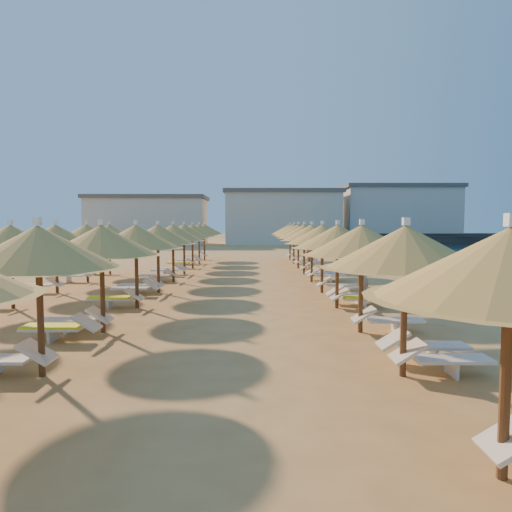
{
  "coord_description": "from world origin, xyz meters",
  "views": [
    {
      "loc": [
        -0.03,
        -17.03,
        2.8
      ],
      "look_at": [
        0.02,
        4.0,
        1.3
      ],
      "focal_mm": 32.0,
      "sensor_mm": 36.0,
      "label": 1
    }
  ],
  "objects_px": {
    "jetty": "(484,239)",
    "parasol_row_east": "(322,235)",
    "parasol_row_west": "(158,235)",
    "beachgoer_c": "(310,257)",
    "beachgoer_a": "(362,274)"
  },
  "relations": [
    {
      "from": "parasol_row_east",
      "to": "parasol_row_west",
      "type": "height_order",
      "value": "same"
    },
    {
      "from": "parasol_row_east",
      "to": "beachgoer_a",
      "type": "xyz_separation_m",
      "value": [
        1.19,
        -1.75,
        -1.38
      ]
    },
    {
      "from": "parasol_row_east",
      "to": "beachgoer_c",
      "type": "distance_m",
      "value": 9.33
    },
    {
      "from": "jetty",
      "to": "parasol_row_east",
      "type": "distance_m",
      "value": 49.93
    },
    {
      "from": "jetty",
      "to": "beachgoer_c",
      "type": "height_order",
      "value": "beachgoer_c"
    },
    {
      "from": "beachgoer_a",
      "to": "beachgoer_c",
      "type": "bearing_deg",
      "value": -155.44
    },
    {
      "from": "beachgoer_c",
      "to": "jetty",
      "type": "bearing_deg",
      "value": 90.36
    },
    {
      "from": "jetty",
      "to": "parasol_row_west",
      "type": "bearing_deg",
      "value": -124.64
    },
    {
      "from": "jetty",
      "to": "parasol_row_west",
      "type": "distance_m",
      "value": 53.86
    },
    {
      "from": "parasol_row_east",
      "to": "beachgoer_c",
      "type": "height_order",
      "value": "parasol_row_east"
    },
    {
      "from": "parasol_row_west",
      "to": "beachgoer_a",
      "type": "relative_size",
      "value": 19.49
    },
    {
      "from": "jetty",
      "to": "beachgoer_c",
      "type": "distance_m",
      "value": 42.15
    },
    {
      "from": "parasol_row_west",
      "to": "beachgoer_c",
      "type": "relative_size",
      "value": 24.1
    },
    {
      "from": "jetty",
      "to": "parasol_row_east",
      "type": "bearing_deg",
      "value": -118.76
    },
    {
      "from": "jetty",
      "to": "parasol_row_east",
      "type": "height_order",
      "value": "parasol_row_east"
    }
  ]
}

